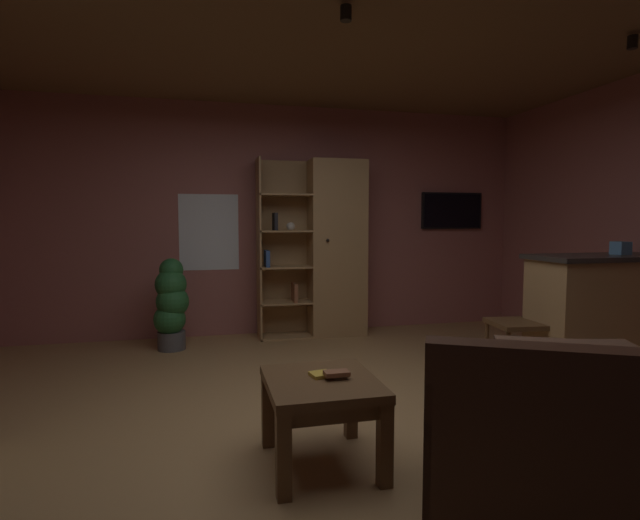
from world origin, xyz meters
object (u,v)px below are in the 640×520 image
coffee_table (322,396)px  leather_couch (612,451)px  table_book_1 (337,373)px  bookshelf_cabinet (330,249)px  potted_floor_plant (171,303)px  table_book_0 (321,374)px  wall_mounted_tv (452,211)px  kitchen_bar_counter (614,315)px  dining_chair (527,315)px  tissue_box (621,248)px

coffee_table → leather_couch: bearing=-33.8°
leather_couch → table_book_1: bearing=145.0°
bookshelf_cabinet → potted_floor_plant: bearing=-170.8°
table_book_0 → table_book_1: (0.07, -0.06, 0.02)m
bookshelf_cabinet → leather_couch: bookshelf_cabinet is taller
wall_mounted_tv → bookshelf_cabinet: bearing=-172.8°
coffee_table → wall_mounted_tv: (2.48, 3.17, 1.07)m
table_book_0 → potted_floor_plant: 2.79m
bookshelf_cabinet → table_book_0: size_ratio=18.38×
kitchen_bar_counter → dining_chair: bearing=170.9°
leather_couch → coffee_table: leather_couch is taller
leather_couch → table_book_0: size_ratio=16.92×
bookshelf_cabinet → wall_mounted_tv: bearing=7.2°
tissue_box → potted_floor_plant: bearing=155.4°
coffee_table → potted_floor_plant: size_ratio=0.69×
coffee_table → bookshelf_cabinet: bearing=74.6°
potted_floor_plant → wall_mounted_tv: size_ratio=1.16×
kitchen_bar_counter → coffee_table: 2.96m
dining_chair → wall_mounted_tv: size_ratio=1.13×
bookshelf_cabinet → potted_floor_plant: 1.85m
leather_couch → kitchen_bar_counter: bearing=45.5°
wall_mounted_tv → kitchen_bar_counter: bearing=-81.7°
kitchen_bar_counter → table_book_1: bearing=-160.8°
coffee_table → table_book_1: size_ratio=4.88×
bookshelf_cabinet → tissue_box: bearing=-44.8°
table_book_0 → table_book_1: table_book_1 is taller
leather_couch → table_book_0: leather_couch is taller
leather_couch → coffee_table: (-1.14, 0.76, 0.07)m
tissue_box → bookshelf_cabinet: bearing=135.2°
kitchen_bar_counter → table_book_0: (-2.80, -0.88, -0.04)m
bookshelf_cabinet → dining_chair: bearing=-57.3°
bookshelf_cabinet → kitchen_bar_counter: size_ratio=1.37×
bookshelf_cabinet → wall_mounted_tv: 1.73m
kitchen_bar_counter → dining_chair: size_ratio=1.60×
kitchen_bar_counter → leather_couch: bearing=-134.5°
coffee_table → dining_chair: bearing=27.2°
coffee_table → table_book_0: size_ratio=5.95×
kitchen_bar_counter → bookshelf_cabinet: bearing=134.4°
table_book_1 → wall_mounted_tv: 4.10m
kitchen_bar_counter → table_book_1: kitchen_bar_counter is taller
coffee_table → dining_chair: dining_chair is taller
leather_couch → dining_chair: 2.04m
bookshelf_cabinet → potted_floor_plant: bookshelf_cabinet is taller
leather_couch → wall_mounted_tv: 4.31m
tissue_box → kitchen_bar_counter: bearing=-170.2°
dining_chair → kitchen_bar_counter: bearing=-9.1°
kitchen_bar_counter → potted_floor_plant: size_ratio=1.56×
table_book_0 → coffee_table: bearing=-99.8°
dining_chair → potted_floor_plant: (-2.98, 1.62, -0.04)m
table_book_0 → potted_floor_plant: (-0.95, 2.63, -0.00)m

